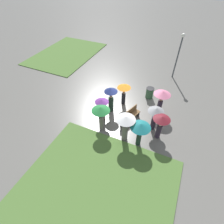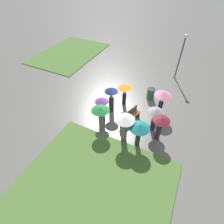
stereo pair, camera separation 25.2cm
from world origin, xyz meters
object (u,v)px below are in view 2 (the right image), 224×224
Objects in this scene: crowd_person_orange at (125,89)px; crowd_person_grey at (155,115)px; crowd_person_maroon at (160,124)px; park_bench at (129,116)px; crowd_person_purple at (102,107)px; crowd_person_navy at (111,96)px; lamp_post at (182,51)px; crowd_person_white at (125,123)px; crowd_person_teal at (139,129)px; crowd_person_green at (101,113)px; crowd_person_pink at (162,97)px; trash_bin at (151,94)px.

crowd_person_grey is (-1.60, -2.73, -0.04)m from crowd_person_orange.
crowd_person_maroon is at bearing 66.72° from crowd_person_grey.
park_bench is 1.03× the size of crowd_person_grey.
crowd_person_navy is (1.12, -0.14, 0.17)m from crowd_person_purple.
park_bench is at bearing -15.79° from crowd_person_navy.
lamp_post is 2.00× the size of crowd_person_white.
crowd_person_teal is at bearing 176.51° from lamp_post.
park_bench is 0.97× the size of crowd_person_green.
crowd_person_navy is 1.91m from crowd_person_green.
crowd_person_green is (-0.82, 3.56, 0.12)m from crowd_person_maroon.
crowd_person_white reaches higher than crowd_person_green.
crowd_person_pink reaches higher than crowd_person_teal.
crowd_person_navy is 3.31m from crowd_person_grey.
crowd_person_orange is (3.23, 2.26, -0.08)m from crowd_person_teal.
crowd_person_teal is 3.12m from crowd_person_purple.
lamp_post reaches higher than trash_bin.
crowd_person_purple reaches higher than crowd_person_maroon.
crowd_person_navy reaches higher than crowd_person_green.
crowd_person_green is (0.22, 2.61, -0.00)m from crowd_person_teal.
crowd_person_teal is 0.90× the size of crowd_person_navy.
crowd_person_pink reaches higher than crowd_person_green.
crowd_person_orange is (1.11, -0.54, 0.04)m from crowd_person_navy.
crowd_person_green is (-4.59, 1.98, 0.99)m from trash_bin.
lamp_post is 2.06× the size of crowd_person_pink.
park_bench is 0.46× the size of lamp_post.
crowd_person_purple is at bearing 33.39° from crowd_person_green.
crowd_person_pink is 3.60m from crowd_person_white.
crowd_person_teal is 0.93× the size of crowd_person_pink.
trash_bin is at bearing 8.82° from park_bench.
crowd_person_purple is (-7.79, 3.47, -1.44)m from lamp_post.
crowd_person_maroon is (-7.76, -0.42, -1.27)m from lamp_post.
crowd_person_navy is at bearing 105.18° from crowd_person_orange.
crowd_person_orange is 0.93× the size of crowd_person_green.
crowd_person_navy is 3.49m from crowd_person_pink.
crowd_person_purple is 1.03× the size of crowd_person_orange.
crowd_person_purple is 1.00× the size of crowd_person_maroon.
crowd_person_maroon reaches higher than park_bench.
crowd_person_navy is at bearing -175.76° from crowd_person_white.
park_bench is 1.98m from crowd_person_purple.
crowd_person_teal is 0.99× the size of crowd_person_maroon.
crowd_person_white is (-4.79, 0.28, 1.01)m from trash_bin.
crowd_person_maroon is (-3.78, -1.59, 0.88)m from trash_bin.
lamp_post is 9.20m from crowd_person_green.
crowd_person_purple is at bearing -4.45° from crowd_person_maroon.
crowd_person_grey is at bearing -50.83° from crowd_person_teal.
park_bench is 2.26m from crowd_person_teal.
crowd_person_navy is at bearing 18.25° from crowd_person_teal.
crowd_person_green is (-8.57, 3.14, -1.15)m from lamp_post.
crowd_person_purple is at bearing -153.45° from crowd_person_white.
trash_bin is 0.49× the size of crowd_person_teal.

